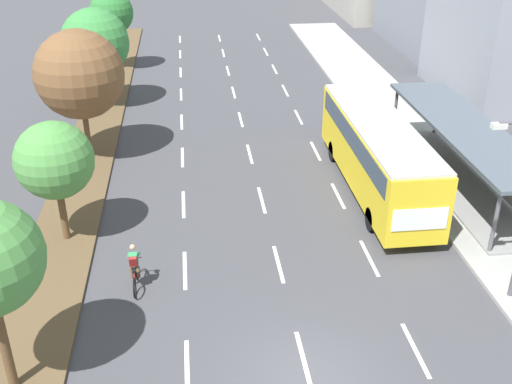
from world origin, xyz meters
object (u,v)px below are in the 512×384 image
Objects in this scene: bus at (377,149)px; median_tree_second at (54,161)px; median_tree_fifth at (111,13)px; cyclist at (134,269)px; median_tree_third at (79,75)px; bus_shelter at (468,148)px; median_tree_fourth at (95,43)px.

median_tree_second reaches higher than bus.
cyclist is at bearing -83.86° from median_tree_fifth.
median_tree_third is at bearing 104.54° from cyclist.
cyclist is 27.78m from median_tree_fifth.
bus_shelter is 27.59m from median_tree_fifth.
median_tree_third reaches higher than median_tree_second.
bus is 6.20× the size of cyclist.
bus is at bearing -43.75° from median_tree_fourth.
median_tree_fourth is at bearing 143.95° from bus_shelter.
median_tree_third is at bearing 159.20° from bus.
median_tree_fifth reaches higher than median_tree_second.
median_tree_third is (-13.44, 5.11, 2.35)m from bus.
median_tree_fifth reaches higher than cyclist.
median_tree_fifth reaches higher than bus.
median_tree_fifth reaches higher than bus_shelter.
bus is 13.76m from median_tree_second.
cyclist is at bearing -50.17° from median_tree_second.
cyclist is 0.37× the size of median_tree_second.
bus_shelter is 18.62m from median_tree_third.
median_tree_second is 0.82× the size of median_tree_fourth.
bus is 19.02m from median_tree_fourth.
median_tree_fourth is at bearing 136.25° from bus.
bus_shelter reaches higher than cyclist.
bus_shelter is 1.13× the size of bus.
median_tree_fourth is 1.05× the size of median_tree_fifth.
median_tree_fourth reaches higher than bus.
median_tree_fifth is (0.25, 7.97, 0.18)m from median_tree_fourth.
median_tree_second reaches higher than cyclist.
median_tree_second is at bearing 129.83° from cyclist.
median_tree_second is at bearing -167.93° from bus.
median_tree_fourth is 7.98m from median_tree_fifth.
median_tree_third reaches higher than bus.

